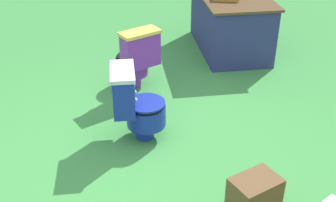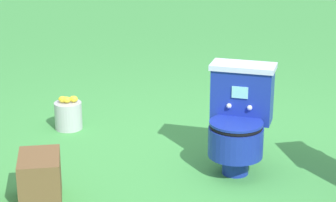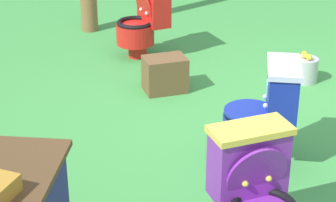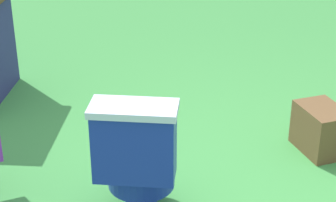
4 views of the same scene
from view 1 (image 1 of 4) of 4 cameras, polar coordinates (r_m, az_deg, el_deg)
ground at (r=3.81m, az=-3.83°, el=-8.59°), size 14.00×14.00×0.00m
toilet_purple at (r=4.85m, az=-4.30°, el=5.73°), size 0.60×0.55×0.73m
toilet_blue at (r=3.96m, az=-4.26°, el=-0.38°), size 0.47×0.55×0.73m
vendor_table at (r=5.92m, az=8.27°, el=10.39°), size 1.55×1.03×0.85m
small_crate at (r=3.35m, az=11.38°, el=-12.18°), size 0.34×0.41×0.31m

